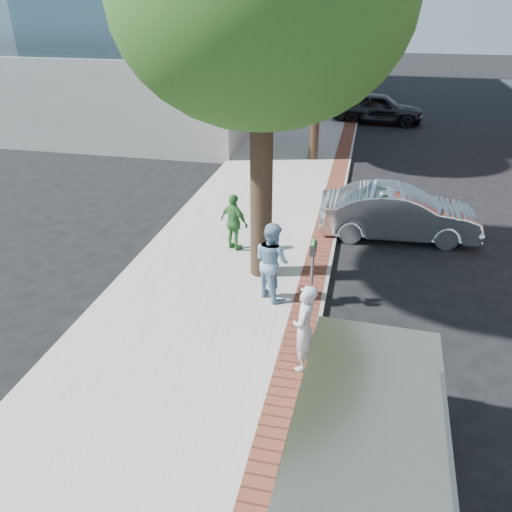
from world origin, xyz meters
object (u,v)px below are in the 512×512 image
(parking_meter, at_px, (313,258))
(sedan_silver, at_px, (398,213))
(person_green, at_px, (234,222))
(bg_car, at_px, (378,108))
(person_gray, at_px, (304,328))
(van, at_px, (364,466))
(person_officer, at_px, (272,261))

(parking_meter, height_order, sedan_silver, parking_meter)
(person_green, xyz_separation_m, bg_car, (3.69, 17.03, -0.11))
(person_gray, height_order, person_green, person_gray)
(person_gray, relative_size, bg_car, 0.35)
(parking_meter, xyz_separation_m, person_gray, (0.14, -2.37, -0.20))
(sedan_silver, bearing_deg, person_gray, 160.13)
(parking_meter, distance_m, van, 5.29)
(person_gray, bearing_deg, parking_meter, -173.88)
(parking_meter, xyz_separation_m, sedan_silver, (2.00, 4.17, -0.47))
(person_officer, distance_m, van, 5.50)
(person_officer, xyz_separation_m, bg_car, (2.25, 19.17, -0.24))
(person_gray, height_order, bg_car, person_gray)
(parking_meter, bearing_deg, bg_car, 85.94)
(person_officer, relative_size, sedan_silver, 0.41)
(person_gray, bearing_deg, van, 25.28)
(person_green, bearing_deg, person_gray, 146.49)
(parking_meter, bearing_deg, person_officer, -175.12)
(van, bearing_deg, bg_car, 91.95)
(person_officer, bearing_deg, sedan_silver, -84.44)
(person_gray, xyz_separation_m, sedan_silver, (1.87, 6.53, -0.27))
(person_officer, height_order, van, person_officer)
(person_green, xyz_separation_m, sedan_silver, (4.34, 2.10, -0.20))
(sedan_silver, relative_size, van, 0.90)
(person_gray, distance_m, bg_car, 21.50)
(person_officer, xyz_separation_m, person_green, (-1.44, 2.15, -0.12))
(person_green, height_order, bg_car, person_green)
(sedan_silver, bearing_deg, person_green, 111.90)
(person_gray, relative_size, sedan_silver, 0.38)
(parking_meter, xyz_separation_m, person_green, (-2.33, 2.07, -0.27))
(person_officer, height_order, bg_car, person_officer)
(person_green, distance_m, van, 8.05)
(person_green, bearing_deg, van, 144.01)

